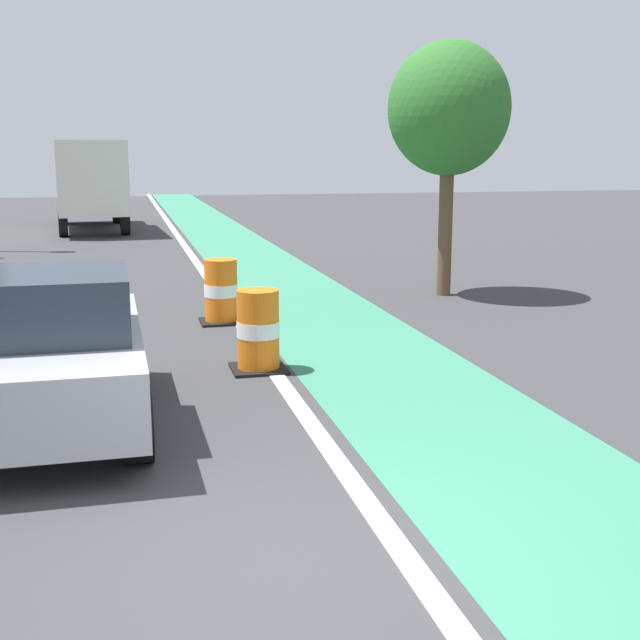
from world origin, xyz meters
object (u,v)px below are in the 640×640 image
traffic_barrel_mid (221,292)px  delivery_truck_down_block (90,180)px  parked_sedan_nearest (51,352)px  street_tree_sidewalk (449,110)px  traffic_barrel_front (258,331)px

traffic_barrel_mid → delivery_truck_down_block: (-2.62, 17.99, 1.31)m
parked_sedan_nearest → delivery_truck_down_block: delivery_truck_down_block is taller
street_tree_sidewalk → traffic_barrel_front: bearing=-133.0°
parked_sedan_nearest → delivery_truck_down_block: size_ratio=0.53×
delivery_truck_down_block → parked_sedan_nearest: bearing=-89.4°
parked_sedan_nearest → street_tree_sidewalk: (7.12, 6.82, 2.83)m
delivery_truck_down_block → street_tree_sidewalk: street_tree_sidewalk is taller
traffic_barrel_front → traffic_barrel_mid: bearing=91.9°
parked_sedan_nearest → delivery_truck_down_block: (-0.24, 23.08, 1.01)m
traffic_barrel_front → delivery_truck_down_block: size_ratio=0.14×
traffic_barrel_front → delivery_truck_down_block: (-2.73, 21.24, 1.31)m
traffic_barrel_mid → delivery_truck_down_block: size_ratio=0.14×
traffic_barrel_mid → delivery_truck_down_block: 18.22m
traffic_barrel_front → traffic_barrel_mid: size_ratio=1.00×
traffic_barrel_front → traffic_barrel_mid: (-0.11, 3.25, 0.00)m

